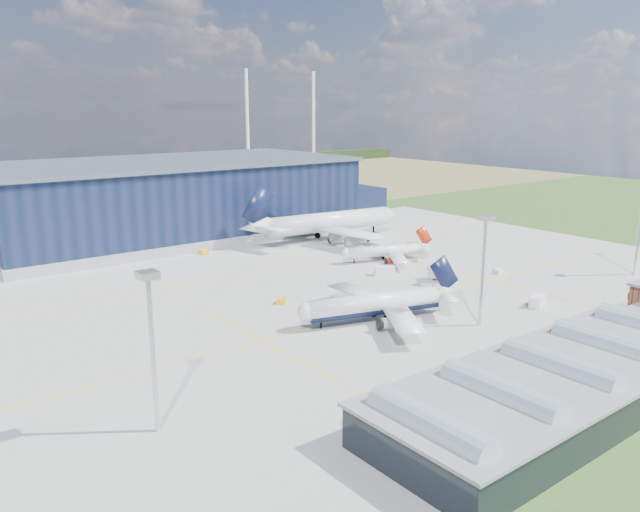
# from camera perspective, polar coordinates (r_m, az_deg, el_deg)

# --- Properties ---
(ground) EXTENTS (600.00, 600.00, 0.00)m
(ground) POSITION_cam_1_polar(r_m,az_deg,el_deg) (145.88, 2.57, -4.01)
(ground) COLOR #254B1C
(ground) RESTS_ON ground
(apron) EXTENTS (220.00, 160.00, 0.08)m
(apron) POSITION_cam_1_polar(r_m,az_deg,el_deg) (153.29, 0.15, -3.11)
(apron) COLOR #A0A09B
(apron) RESTS_ON ground
(farmland) EXTENTS (600.00, 220.00, 0.01)m
(farmland) POSITION_cam_1_polar(r_m,az_deg,el_deg) (340.96, -22.18, 5.13)
(farmland) COLOR olive
(farmland) RESTS_ON ground
(treeline) EXTENTS (600.00, 8.00, 8.00)m
(treeline) POSITION_cam_1_polar(r_m,az_deg,el_deg) (417.68, -25.30, 6.76)
(treeline) COLOR black
(treeline) RESTS_ON ground
(hangar) EXTENTS (145.00, 62.00, 26.10)m
(hangar) POSITION_cam_1_polar(r_m,az_deg,el_deg) (223.54, -12.79, 4.88)
(hangar) COLOR black
(hangar) RESTS_ON ground
(glass_concourse) EXTENTS (78.00, 23.00, 8.60)m
(glass_concourse) POSITION_cam_1_polar(r_m,az_deg,el_deg) (103.67, 21.99, -10.36)
(glass_concourse) COLOR black
(glass_concourse) RESTS_ON ground
(light_mast_west) EXTENTS (2.60, 2.60, 23.00)m
(light_mast_west) POSITION_cam_1_polar(r_m,az_deg,el_deg) (86.49, -15.19, -6.20)
(light_mast_west) COLOR silver
(light_mast_west) RESTS_ON ground
(light_mast_center) EXTENTS (2.60, 2.60, 23.00)m
(light_mast_center) POSITION_cam_1_polar(r_m,az_deg,el_deg) (128.91, 14.74, 0.30)
(light_mast_center) COLOR silver
(light_mast_center) RESTS_ON ground
(airliner_navy) EXTENTS (47.07, 46.50, 12.45)m
(airliner_navy) POSITION_cam_1_polar(r_m,az_deg,el_deg) (129.95, 5.00, -3.39)
(airliner_navy) COLOR silver
(airliner_navy) RESTS_ON ground
(airliner_red) EXTENTS (37.23, 36.84, 9.58)m
(airliner_red) POSITION_cam_1_polar(r_m,az_deg,el_deg) (181.30, 5.85, 0.99)
(airliner_red) COLOR silver
(airliner_red) RESTS_ON ground
(airliner_widebody) EXTENTS (65.67, 64.56, 19.27)m
(airliner_widebody) POSITION_cam_1_polar(r_m,az_deg,el_deg) (208.61, 0.81, 4.06)
(airliner_widebody) COLOR silver
(airliner_widebody) RESTS_ON ground
(gse_tug_a) EXTENTS (2.62, 3.60, 1.36)m
(gse_tug_a) POSITION_cam_1_polar(r_m,az_deg,el_deg) (151.29, 11.24, -3.35)
(gse_tug_a) COLOR #F5AA15
(gse_tug_a) RESTS_ON ground
(gse_tug_b) EXTENTS (3.39, 3.42, 1.25)m
(gse_tug_b) POSITION_cam_1_polar(r_m,az_deg,el_deg) (143.00, -3.55, -4.13)
(gse_tug_b) COLOR #F5AA15
(gse_tug_b) RESTS_ON ground
(gse_cart_a) EXTENTS (3.05, 3.64, 1.35)m
(gse_cart_a) POSITION_cam_1_polar(r_m,az_deg,el_deg) (174.50, 16.01, -1.36)
(gse_cart_a) COLOR white
(gse_cart_a) RESTS_ON ground
(gse_van_b) EXTENTS (5.86, 5.12, 2.48)m
(gse_van_b) POSITION_cam_1_polar(r_m,az_deg,el_deg) (167.13, 5.92, -1.35)
(gse_van_b) COLOR white
(gse_van_b) RESTS_ON ground
(gse_tug_c) EXTENTS (2.40, 3.55, 1.48)m
(gse_tug_c) POSITION_cam_1_polar(r_m,az_deg,el_deg) (193.10, -10.59, 0.37)
(gse_tug_c) COLOR #F5AA15
(gse_tug_c) RESTS_ON ground
(gse_van_c) EXTENTS (5.74, 4.16, 2.49)m
(gse_van_c) POSITION_cam_1_polar(r_m,az_deg,el_deg) (148.81, 19.24, -3.92)
(gse_van_c) COLOR white
(gse_van_c) RESTS_ON ground
(airstair) EXTENTS (2.92, 5.67, 3.47)m
(airstair) POSITION_cam_1_polar(r_m,az_deg,el_deg) (163.44, 10.65, -1.67)
(airstair) COLOR white
(airstair) RESTS_ON ground
(car_b) EXTENTS (3.88, 1.41, 1.27)m
(car_b) POSITION_cam_1_polar(r_m,az_deg,el_deg) (125.21, 21.46, -7.68)
(car_b) COLOR #99999E
(car_b) RESTS_ON ground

